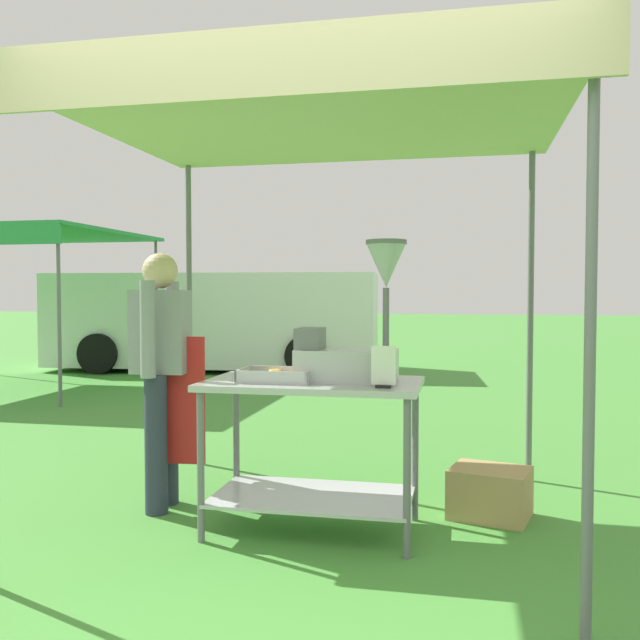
% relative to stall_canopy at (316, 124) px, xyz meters
% --- Properties ---
extents(ground_plane, '(70.00, 70.00, 0.00)m').
position_rel_stall_canopy_xyz_m(ground_plane, '(0.12, 4.61, -2.33)').
color(ground_plane, '#478E38').
extents(stall_canopy, '(2.81, 2.58, 2.42)m').
position_rel_stall_canopy_xyz_m(stall_canopy, '(0.00, 0.00, 0.00)').
color(stall_canopy, slate).
rests_on(stall_canopy, ground).
extents(donut_cart, '(1.22, 0.70, 0.86)m').
position_rel_stall_canopy_xyz_m(donut_cart, '(0.00, -0.10, -1.72)').
color(donut_cart, '#B7B7BC').
rests_on(donut_cart, ground).
extents(donut_tray, '(0.41, 0.28, 0.07)m').
position_rel_stall_canopy_xyz_m(donut_tray, '(-0.19, -0.17, -1.44)').
color(donut_tray, '#B7B7BC').
rests_on(donut_tray, donut_cart).
extents(donut_fryer, '(0.61, 0.28, 0.79)m').
position_rel_stall_canopy_xyz_m(donut_fryer, '(0.24, -0.10, -1.21)').
color(donut_fryer, '#B7B7BC').
rests_on(donut_fryer, donut_cart).
extents(menu_sign, '(0.13, 0.05, 0.22)m').
position_rel_stall_canopy_xyz_m(menu_sign, '(0.43, -0.31, -1.37)').
color(menu_sign, black).
rests_on(menu_sign, donut_cart).
extents(vendor, '(0.46, 0.54, 1.61)m').
position_rel_stall_canopy_xyz_m(vendor, '(-1.01, 0.10, -1.43)').
color(vendor, '#2D3347').
rests_on(vendor, ground).
extents(supply_crate, '(0.53, 0.47, 0.30)m').
position_rel_stall_canopy_xyz_m(supply_crate, '(1.00, 0.36, -2.18)').
color(supply_crate, tan).
rests_on(supply_crate, ground).
extents(van_white, '(5.81, 2.45, 1.69)m').
position_rel_stall_canopy_xyz_m(van_white, '(-3.46, 7.63, -1.45)').
color(van_white, white).
rests_on(van_white, ground).
extents(neighbour_tent, '(3.12, 2.83, 2.21)m').
position_rel_stall_canopy_xyz_m(neighbour_tent, '(-5.33, 4.69, -0.19)').
color(neighbour_tent, slate).
rests_on(neighbour_tent, ground).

